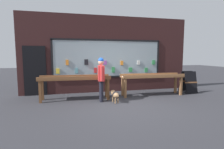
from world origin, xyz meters
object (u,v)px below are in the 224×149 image
(display_table_left, at_px, (75,80))
(person_browsing, at_px, (101,76))
(sandwich_board_sign, at_px, (188,82))
(small_dog, at_px, (115,94))
(display_table_right, at_px, (152,78))

(display_table_left, bearing_deg, person_browsing, -26.30)
(display_table_left, relative_size, sandwich_board_sign, 2.76)
(person_browsing, distance_m, small_dog, 0.83)
(display_table_right, relative_size, small_dog, 4.46)
(small_dog, bearing_deg, display_table_right, -76.39)
(display_table_left, distance_m, sandwich_board_sign, 5.09)
(display_table_right, xyz_separation_m, sandwich_board_sign, (1.88, 0.14, -0.25))
(display_table_right, bearing_deg, person_browsing, -168.68)
(display_table_left, distance_m, person_browsing, 1.04)
(display_table_left, height_order, small_dog, display_table_left)
(display_table_right, relative_size, person_browsing, 1.66)
(display_table_right, xyz_separation_m, person_browsing, (-2.28, -0.46, 0.20))
(display_table_left, xyz_separation_m, sandwich_board_sign, (5.08, 0.14, -0.26))
(display_table_right, distance_m, sandwich_board_sign, 1.90)
(small_dog, xyz_separation_m, sandwich_board_sign, (3.70, 0.85, 0.20))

